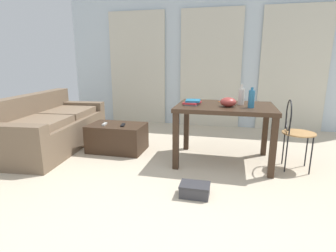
% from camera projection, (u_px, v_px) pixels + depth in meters
% --- Properties ---
extents(ground_plane, '(9.09, 9.09, 0.00)m').
position_uv_depth(ground_plane, '(193.00, 165.00, 3.44)').
color(ground_plane, beige).
extents(wall_back, '(5.96, 0.10, 2.65)m').
position_uv_depth(wall_back, '(211.00, 60.00, 5.29)').
color(wall_back, silver).
rests_on(wall_back, ground).
extents(curtains, '(4.24, 0.03, 2.29)m').
position_uv_depth(curtains, '(210.00, 69.00, 5.26)').
color(curtains, beige).
rests_on(curtains, ground).
extents(couch, '(1.09, 2.08, 0.81)m').
position_uv_depth(couch, '(50.00, 128.00, 4.07)').
color(couch, brown).
rests_on(couch, ground).
extents(coffee_table, '(0.81, 0.53, 0.40)m').
position_uv_depth(coffee_table, '(117.00, 138.00, 3.95)').
color(coffee_table, '#382619').
rests_on(coffee_table, ground).
extents(craft_table, '(1.22, 0.88, 0.76)m').
position_uv_depth(craft_table, '(225.00, 113.00, 3.41)').
color(craft_table, '#382619').
rests_on(craft_table, ground).
extents(wire_chair, '(0.38, 0.39, 0.86)m').
position_uv_depth(wire_chair, '(294.00, 127.00, 3.20)').
color(wire_chair, '#B7844C').
rests_on(wire_chair, ground).
extents(bottle_near, '(0.07, 0.07, 0.24)m').
position_uv_depth(bottle_near, '(251.00, 99.00, 3.16)').
color(bottle_near, teal).
rests_on(bottle_near, craft_table).
extents(bottle_far, '(0.08, 0.08, 0.26)m').
position_uv_depth(bottle_far, '(241.00, 96.00, 3.38)').
color(bottle_far, beige).
rests_on(bottle_far, craft_table).
extents(bowl, '(0.20, 0.20, 0.11)m').
position_uv_depth(bowl, '(228.00, 102.00, 3.25)').
color(bowl, '#9E3833').
rests_on(bowl, craft_table).
extents(book_stack, '(0.22, 0.28, 0.06)m').
position_uv_depth(book_stack, '(193.00, 102.00, 3.42)').
color(book_stack, '#4C4C51').
rests_on(book_stack, craft_table).
extents(scissors, '(0.05, 0.12, 0.00)m').
position_uv_depth(scissors, '(220.00, 101.00, 3.68)').
color(scissors, '#9EA0A5').
rests_on(scissors, craft_table).
extents(tv_remote_primary, '(0.06, 0.15, 0.02)m').
position_uv_depth(tv_remote_primary, '(105.00, 124.00, 3.87)').
color(tv_remote_primary, '#B7B7B2').
rests_on(tv_remote_primary, coffee_table).
extents(tv_remote_secondary, '(0.09, 0.17, 0.02)m').
position_uv_depth(tv_remote_secondary, '(123.00, 125.00, 3.83)').
color(tv_remote_secondary, black).
rests_on(tv_remote_secondary, coffee_table).
extents(shoebox, '(0.29, 0.20, 0.13)m').
position_uv_depth(shoebox, '(195.00, 190.00, 2.63)').
color(shoebox, '#38383D').
rests_on(shoebox, ground).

